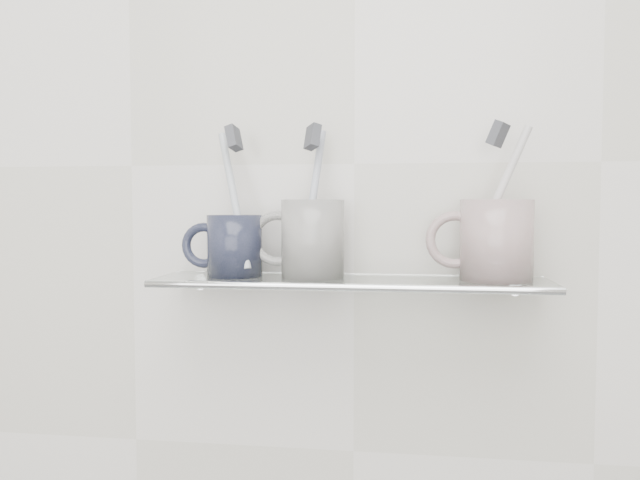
% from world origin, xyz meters
% --- Properties ---
extents(wall_back, '(2.50, 0.00, 2.50)m').
position_xyz_m(wall_back, '(0.00, 1.10, 1.25)').
color(wall_back, silver).
rests_on(wall_back, ground).
extents(shelf_glass, '(0.50, 0.12, 0.01)m').
position_xyz_m(shelf_glass, '(0.00, 1.04, 1.10)').
color(shelf_glass, silver).
rests_on(shelf_glass, wall_back).
extents(shelf_rail, '(0.50, 0.01, 0.01)m').
position_xyz_m(shelf_rail, '(0.00, 0.98, 1.10)').
color(shelf_rail, silver).
rests_on(shelf_rail, shelf_glass).
extents(bracket_left, '(0.02, 0.03, 0.02)m').
position_xyz_m(bracket_left, '(-0.21, 1.09, 1.09)').
color(bracket_left, silver).
rests_on(bracket_left, wall_back).
extents(bracket_right, '(0.02, 0.03, 0.02)m').
position_xyz_m(bracket_right, '(0.21, 1.09, 1.09)').
color(bracket_right, silver).
rests_on(bracket_right, wall_back).
extents(mug_left, '(0.09, 0.09, 0.08)m').
position_xyz_m(mug_left, '(-0.15, 1.04, 1.14)').
color(mug_left, black).
rests_on(mug_left, shelf_glass).
extents(mug_left_handle, '(0.06, 0.01, 0.06)m').
position_xyz_m(mug_left_handle, '(-0.19, 1.04, 1.14)').
color(mug_left_handle, black).
rests_on(mug_left_handle, mug_left).
extents(toothbrush_left, '(0.06, 0.06, 0.18)m').
position_xyz_m(toothbrush_left, '(-0.15, 1.04, 1.20)').
color(toothbrush_left, '#A7B3BA').
rests_on(toothbrush_left, mug_left).
extents(bristles_left, '(0.02, 0.03, 0.04)m').
position_xyz_m(bristles_left, '(-0.15, 1.04, 1.28)').
color(bristles_left, '#3B3D43').
rests_on(bristles_left, toothbrush_left).
extents(mug_center, '(0.10, 0.10, 0.10)m').
position_xyz_m(mug_center, '(-0.05, 1.04, 1.15)').
color(mug_center, silver).
rests_on(mug_center, shelf_glass).
extents(mug_center_handle, '(0.07, 0.01, 0.07)m').
position_xyz_m(mug_center_handle, '(-0.10, 1.04, 1.15)').
color(mug_center_handle, silver).
rests_on(mug_center_handle, mug_center).
extents(toothbrush_center, '(0.03, 0.07, 0.18)m').
position_xyz_m(toothbrush_center, '(-0.05, 1.04, 1.20)').
color(toothbrush_center, '#949EB4').
rests_on(toothbrush_center, mug_center).
extents(bristles_center, '(0.03, 0.03, 0.04)m').
position_xyz_m(bristles_center, '(-0.05, 1.04, 1.28)').
color(bristles_center, '#3B3D43').
rests_on(bristles_center, toothbrush_center).
extents(mug_right, '(0.10, 0.10, 0.10)m').
position_xyz_m(mug_right, '(0.18, 1.04, 1.15)').
color(mug_right, silver).
rests_on(mug_right, shelf_glass).
extents(mug_right_handle, '(0.07, 0.01, 0.07)m').
position_xyz_m(mug_right_handle, '(0.13, 1.04, 1.15)').
color(mug_right_handle, silver).
rests_on(mug_right_handle, mug_right).
extents(toothbrush_right, '(0.08, 0.04, 0.18)m').
position_xyz_m(toothbrush_right, '(0.18, 1.04, 1.20)').
color(toothbrush_right, silver).
rests_on(toothbrush_right, mug_right).
extents(bristles_right, '(0.03, 0.03, 0.03)m').
position_xyz_m(bristles_right, '(0.18, 1.04, 1.28)').
color(bristles_right, '#3B3D43').
rests_on(bristles_right, toothbrush_right).
extents(chrome_cap, '(0.04, 0.04, 0.02)m').
position_xyz_m(chrome_cap, '(0.20, 1.04, 1.11)').
color(chrome_cap, silver).
rests_on(chrome_cap, shelf_glass).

